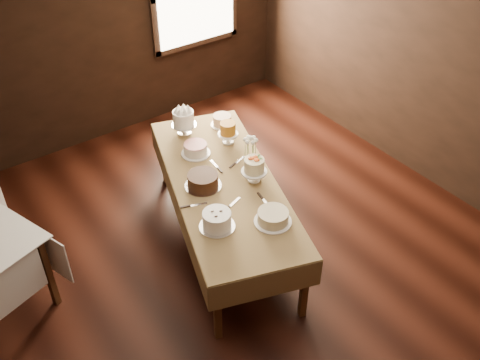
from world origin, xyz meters
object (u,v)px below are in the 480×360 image
object	(u,v)px
cake_swirl	(217,220)
cake_server_d	(240,160)
cake_lattice	(196,150)
cake_meringue	(184,123)
cake_flowers	(254,171)
display_table	(224,186)
cake_server_c	(214,164)
cake_server_e	(199,204)
flower_vase	(250,161)
cake_cream	(273,217)
cake_speckled	(222,121)
cake_server_a	(235,202)
cake_caramel	(228,134)
cake_server_b	(266,203)
cake_chocolate	(203,181)

from	to	relation	value
cake_swirl	cake_server_d	world-z (taller)	cake_swirl
cake_lattice	cake_meringue	bearing A→B (deg)	75.17
cake_flowers	cake_server_d	size ratio (longest dim) A/B	1.05
display_table	cake_server_c	size ratio (longest dim) A/B	10.79
cake_meringue	cake_server_e	size ratio (longest dim) A/B	1.29
cake_flowers	cake_server_c	bearing A→B (deg)	110.46
cake_swirl	flower_vase	size ratio (longest dim) A/B	2.63
display_table	cake_meringue	bearing A→B (deg)	82.04
cake_lattice	cake_cream	size ratio (longest dim) A/B	0.90
cake_speckled	cake_server_a	xyz separation A→B (m)	(-0.64, -1.13, -0.05)
cake_caramel	cake_swirl	bearing A→B (deg)	-129.09
cake_speckled	cake_server_b	xyz separation A→B (m)	(-0.42, -1.31, -0.05)
cake_meringue	cake_server_d	xyz separation A→B (m)	(0.19, -0.73, -0.12)
cake_caramel	cake_server_a	bearing A→B (deg)	-121.34
cake_lattice	cake_chocolate	size ratio (longest dim) A/B	0.75
cake_caramel	cake_server_b	xyz separation A→B (m)	(-0.28, -1.00, -0.10)
cake_flowers	cake_lattice	bearing A→B (deg)	107.39
cake_lattice	cake_caramel	xyz separation A→B (m)	(0.38, -0.02, 0.05)
cake_speckled	cake_flowers	distance (m)	1.02
flower_vase	cake_server_c	bearing A→B (deg)	140.37
cake_lattice	cake_server_a	distance (m)	0.85
cake_swirl	flower_vase	bearing A→B (deg)	35.61
cake_flowers	flower_vase	distance (m)	0.24
cake_lattice	cake_server_c	bearing A→B (deg)	-78.03
cake_server_d	flower_vase	size ratio (longest dim) A/B	2.04
cake_swirl	cake_lattice	bearing A→B (deg)	67.16
cake_flowers	cake_server_a	distance (m)	0.38
cake_chocolate	cake_server_b	size ratio (longest dim) A/B	1.63
cake_caramel	cake_swirl	distance (m)	1.28
cake_flowers	cake_server_b	bearing A→B (deg)	-108.80
cake_caramel	cake_chocolate	bearing A→B (deg)	-142.69
cake_server_e	cake_cream	bearing A→B (deg)	-36.06
cake_server_a	cake_server_e	bearing A→B (deg)	131.34
cake_lattice	cake_server_d	bearing A→B (deg)	-49.59
cake_speckled	cake_server_a	world-z (taller)	cake_speckled
cake_speckled	cake_server_e	distance (m)	1.34
cake_cream	cake_server_b	distance (m)	0.25
display_table	cake_speckled	xyz separation A→B (m)	(0.55, 0.82, 0.11)
cake_meringue	cake_flowers	size ratio (longest dim) A/B	1.23
display_table	cake_lattice	xyz separation A→B (m)	(0.03, 0.53, 0.11)
cake_cream	cake_server_d	xyz separation A→B (m)	(0.30, 0.90, -0.05)
cake_lattice	cake_server_e	bearing A→B (deg)	-120.34
cake_speckled	cake_cream	xyz separation A→B (m)	(-0.53, -1.53, -0.00)
cake_server_c	cake_server_e	bearing A→B (deg)	139.95
cake_server_a	cake_server_d	world-z (taller)	same
cake_caramel	cake_server_b	distance (m)	1.04
cake_meringue	cake_flowers	distance (m)	1.07
cake_chocolate	cake_server_a	size ratio (longest dim) A/B	1.63
cake_server_d	cake_server_b	bearing A→B (deg)	-124.17
display_table	cake_flowers	distance (m)	0.33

